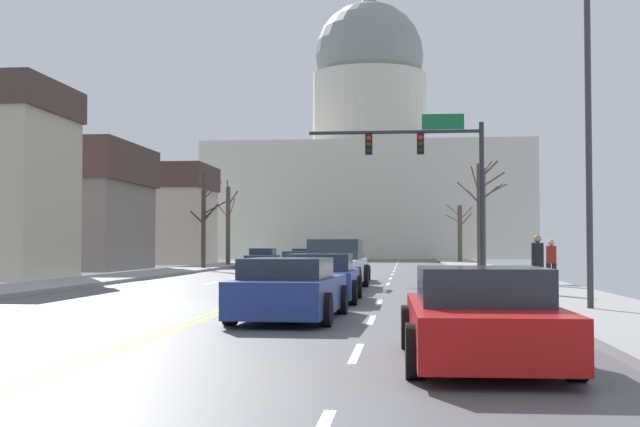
{
  "coord_description": "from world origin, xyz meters",
  "views": [
    {
      "loc": [
        4.2,
        -20.38,
        1.53
      ],
      "look_at": [
        -1.04,
        30.79,
        3.43
      ],
      "focal_mm": 47.17,
      "sensor_mm": 36.0,
      "label": 1
    }
  ],
  "objects": [
    {
      "name": "capitol_building",
      "position": [
        0.0,
        77.03,
        10.43
      ],
      "size": [
        35.65,
        19.64,
        32.22
      ],
      "color": "beige",
      "rests_on": "ground"
    },
    {
      "name": "sedan_oncoming_01",
      "position": [
        -5.37,
        35.19,
        0.6
      ],
      "size": [
        2.06,
        4.7,
        1.27
      ],
      "color": "navy",
      "rests_on": "ground"
    },
    {
      "name": "bare_tree_03",
      "position": [
        -7.84,
        28.96,
        2.81
      ],
      "size": [
        2.27,
        2.0,
        5.77
      ],
      "color": "#423328",
      "rests_on": "ground"
    },
    {
      "name": "bare_tree_02",
      "position": [
        8.65,
        49.85,
        2.53
      ],
      "size": [
        2.2,
        1.17,
        4.76
      ],
      "color": "brown",
      "rests_on": "ground"
    },
    {
      "name": "signal_gantry",
      "position": [
        5.45,
        17.74,
        5.32
      ],
      "size": [
        7.91,
        0.41,
        7.29
      ],
      "color": "#28282D",
      "rests_on": "ground"
    },
    {
      "name": "bare_tree_00",
      "position": [
        8.21,
        26.01,
        3.31
      ],
      "size": [
        2.79,
        1.95,
        5.97
      ],
      "color": "#4C3D2D",
      "rests_on": "ground"
    },
    {
      "name": "sedan_oncoming_02",
      "position": [
        -1.66,
        48.79,
        0.59
      ],
      "size": [
        2.21,
        4.63,
        1.24
      ],
      "color": "#6B6056",
      "rests_on": "ground"
    },
    {
      "name": "flank_building_01",
      "position": [
        -17.98,
        28.29,
        3.83
      ],
      "size": [
        12.4,
        9.48,
        7.53
      ],
      "color": "slate",
      "rests_on": "ground"
    },
    {
      "name": "sedan_oncoming_03",
      "position": [
        -5.44,
        57.26,
        0.54
      ],
      "size": [
        2.12,
        4.36,
        1.13
      ],
      "color": "black",
      "rests_on": "ground"
    },
    {
      "name": "sedan_near_00",
      "position": [
        1.68,
        14.22,
        0.56
      ],
      "size": [
        2.0,
        4.32,
        1.19
      ],
      "color": "navy",
      "rests_on": "ground"
    },
    {
      "name": "sedan_near_03",
      "position": [
        1.84,
        -3.4,
        0.6
      ],
      "size": [
        2.14,
        4.7,
        1.26
      ],
      "color": "navy",
      "rests_on": "ground"
    },
    {
      "name": "bare_tree_04",
      "position": [
        8.8,
        30.71,
        3.27
      ],
      "size": [
        2.15,
        2.4,
        6.25
      ],
      "color": "brown",
      "rests_on": "ground"
    },
    {
      "name": "sedan_near_02",
      "position": [
        1.93,
        2.14,
        0.6
      ],
      "size": [
        2.09,
        4.58,
        1.28
      ],
      "color": "navy",
      "rests_on": "ground"
    },
    {
      "name": "pedestrian_00",
      "position": [
        9.05,
        8.47,
        1.0
      ],
      "size": [
        0.35,
        0.34,
        1.56
      ],
      "color": "black",
      "rests_on": "ground"
    },
    {
      "name": "bare_tree_01",
      "position": [
        -8.0,
        36.55,
        2.93
      ],
      "size": [
        1.61,
        1.86,
        5.78
      ],
      "color": "brown",
      "rests_on": "ground"
    },
    {
      "name": "flank_building_02",
      "position": [
        -15.79,
        43.23,
        3.89
      ],
      "size": [
        9.89,
        7.12,
        7.66
      ],
      "color": "#B2A38E",
      "rests_on": "ground"
    },
    {
      "name": "sedan_oncoming_00",
      "position": [
        -1.78,
        26.16,
        0.55
      ],
      "size": [
        2.12,
        4.33,
        1.15
      ],
      "color": "#1E7247",
      "rests_on": "ground"
    },
    {
      "name": "pickup_truck_near_01",
      "position": [
        1.69,
        8.59,
        0.75
      ],
      "size": [
        2.35,
        5.43,
        1.71
      ],
      "color": "silver",
      "rests_on": "ground"
    },
    {
      "name": "ground",
      "position": [
        0.0,
        -0.0,
        0.02
      ],
      "size": [
        20.0,
        180.0,
        0.2
      ],
      "color": "#505055"
    },
    {
      "name": "sedan_near_04",
      "position": [
        5.16,
        -9.32,
        0.57
      ],
      "size": [
        2.08,
        4.57,
        1.24
      ],
      "color": "#B71414",
      "rests_on": "ground"
    },
    {
      "name": "street_lamp_right",
      "position": [
        7.88,
        -1.52,
        5.18
      ],
      "size": [
        2.52,
        0.24,
        8.54
      ],
      "color": "#333338",
      "rests_on": "ground"
    },
    {
      "name": "pedestrian_01",
      "position": [
        7.88,
        3.73,
        1.06
      ],
      "size": [
        0.35,
        0.34,
        1.66
      ],
      "color": "#33333D",
      "rests_on": "ground"
    }
  ]
}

